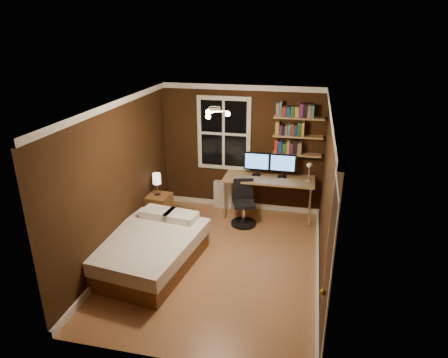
% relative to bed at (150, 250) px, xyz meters
% --- Properties ---
extents(floor, '(4.20, 4.20, 0.00)m').
position_rel_bed_xyz_m(floor, '(1.00, 0.35, -0.27)').
color(floor, '#98633C').
rests_on(floor, ground).
extents(wall_back, '(3.20, 0.04, 2.50)m').
position_rel_bed_xyz_m(wall_back, '(1.00, 2.45, 0.98)').
color(wall_back, black).
rests_on(wall_back, ground).
extents(wall_left, '(0.04, 4.20, 2.50)m').
position_rel_bed_xyz_m(wall_left, '(-0.60, 0.35, 0.98)').
color(wall_left, black).
rests_on(wall_left, ground).
extents(wall_right, '(0.04, 4.20, 2.50)m').
position_rel_bed_xyz_m(wall_right, '(2.60, 0.35, 0.98)').
color(wall_right, black).
rests_on(wall_right, ground).
extents(ceiling, '(3.20, 4.20, 0.02)m').
position_rel_bed_xyz_m(ceiling, '(1.00, 0.35, 2.23)').
color(ceiling, white).
rests_on(ceiling, wall_back).
extents(window, '(1.06, 0.06, 1.46)m').
position_rel_bed_xyz_m(window, '(0.65, 2.41, 1.28)').
color(window, white).
rests_on(window, wall_back).
extents(door, '(0.03, 0.82, 2.05)m').
position_rel_bed_xyz_m(door, '(2.59, -1.20, 0.76)').
color(door, black).
rests_on(door, ground).
extents(door_knob, '(0.06, 0.06, 0.06)m').
position_rel_bed_xyz_m(door_knob, '(2.55, -1.50, 0.73)').
color(door_knob, '#B88C35').
rests_on(door_knob, door).
extents(ceiling_fixture, '(0.44, 0.44, 0.18)m').
position_rel_bed_xyz_m(ceiling_fixture, '(1.00, 0.25, 2.13)').
color(ceiling_fixture, beige).
rests_on(ceiling_fixture, ceiling).
extents(bookshelf_lower, '(0.92, 0.22, 0.03)m').
position_rel_bed_xyz_m(bookshelf_lower, '(2.08, 2.33, 0.98)').
color(bookshelf_lower, '#A1814E').
rests_on(bookshelf_lower, wall_back).
extents(books_row_lower, '(0.42, 0.16, 0.23)m').
position_rel_bed_xyz_m(books_row_lower, '(2.08, 2.33, 1.11)').
color(books_row_lower, maroon).
rests_on(books_row_lower, bookshelf_lower).
extents(bookshelf_middle, '(0.92, 0.22, 0.03)m').
position_rel_bed_xyz_m(bookshelf_middle, '(2.08, 2.33, 1.33)').
color(bookshelf_middle, '#A1814E').
rests_on(bookshelf_middle, wall_back).
extents(books_row_middle, '(0.54, 0.16, 0.23)m').
position_rel_bed_xyz_m(books_row_middle, '(2.08, 2.33, 1.46)').
color(books_row_middle, navy).
rests_on(books_row_middle, bookshelf_middle).
extents(bookshelf_upper, '(0.92, 0.22, 0.03)m').
position_rel_bed_xyz_m(bookshelf_upper, '(2.08, 2.33, 1.68)').
color(bookshelf_upper, '#A1814E').
rests_on(bookshelf_upper, wall_back).
extents(books_row_upper, '(0.60, 0.16, 0.23)m').
position_rel_bed_xyz_m(books_row_upper, '(2.08, 2.33, 1.81)').
color(books_row_upper, '#235329').
rests_on(books_row_upper, bookshelf_upper).
extents(bed, '(1.58, 2.02, 0.63)m').
position_rel_bed_xyz_m(bed, '(0.00, 0.00, 0.00)').
color(bed, brown).
rests_on(bed, ground).
extents(nightstand, '(0.48, 0.48, 0.55)m').
position_rel_bed_xyz_m(nightstand, '(-0.41, 1.44, 0.00)').
color(nightstand, brown).
rests_on(nightstand, ground).
extents(bedside_lamp, '(0.15, 0.15, 0.44)m').
position_rel_bed_xyz_m(bedside_lamp, '(-0.41, 1.44, 0.49)').
color(bedside_lamp, beige).
rests_on(bedside_lamp, nightstand).
extents(radiator, '(0.38, 0.13, 0.56)m').
position_rel_bed_xyz_m(radiator, '(0.65, 2.34, 0.01)').
color(radiator, silver).
rests_on(radiator, ground).
extents(desk, '(1.71, 0.64, 0.81)m').
position_rel_bed_xyz_m(desk, '(1.60, 2.11, 0.48)').
color(desk, '#A1814E').
rests_on(desk, ground).
extents(monitor_left, '(0.50, 0.12, 0.46)m').
position_rel_bed_xyz_m(monitor_left, '(1.34, 2.19, 0.78)').
color(monitor_left, black).
rests_on(monitor_left, desk).
extents(monitor_right, '(0.50, 0.12, 0.46)m').
position_rel_bed_xyz_m(monitor_right, '(1.83, 2.19, 0.78)').
color(monitor_right, black).
rests_on(monitor_right, desk).
extents(desk_lamp, '(0.14, 0.32, 0.44)m').
position_rel_bed_xyz_m(desk_lamp, '(2.33, 2.00, 0.76)').
color(desk_lamp, silver).
rests_on(desk_lamp, desk).
extents(office_chair, '(0.48, 0.48, 0.87)m').
position_rel_bed_xyz_m(office_chair, '(1.19, 1.70, 0.05)').
color(office_chair, black).
rests_on(office_chair, ground).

